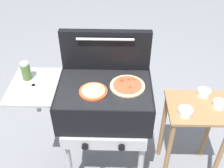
{
  "coord_description": "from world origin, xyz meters",
  "views": [
    {
      "loc": [
        0.09,
        -1.4,
        2.03
      ],
      "look_at": [
        0.05,
        0.0,
        0.92
      ],
      "focal_mm": 43.16,
      "sensor_mm": 36.0,
      "label": 1
    }
  ],
  "objects": [
    {
      "name": "topping_bowl_middle",
      "position": [
        0.8,
        0.0,
        0.76
      ],
      "size": [
        0.09,
        0.09,
        0.04
      ],
      "color": "silver",
      "rests_on": "prep_table"
    },
    {
      "name": "grill",
      "position": [
        -0.01,
        -0.0,
        0.76
      ],
      "size": [
        0.96,
        0.53,
        0.9
      ],
      "color": "black",
      "rests_on": "ground_plane"
    },
    {
      "name": "pizza_pepperoni",
      "position": [
        0.15,
        0.0,
        0.91
      ],
      "size": [
        0.23,
        0.23,
        0.04
      ],
      "color": "beige",
      "rests_on": "grill"
    },
    {
      "name": "topping_bowl_near",
      "position": [
        0.72,
        0.12,
        0.76
      ],
      "size": [
        0.09,
        0.09,
        0.04
      ],
      "color": "silver",
      "rests_on": "prep_table"
    },
    {
      "name": "ground_plane",
      "position": [
        0.0,
        0.0,
        0.0
      ],
      "size": [
        8.0,
        8.0,
        0.0
      ],
      "primitive_type": "plane",
      "color": "gray"
    },
    {
      "name": "pizza_cheese",
      "position": [
        -0.07,
        -0.06,
        0.91
      ],
      "size": [
        0.19,
        0.19,
        0.04
      ],
      "color": "#C64723",
      "rests_on": "grill"
    },
    {
      "name": "prep_table",
      "position": [
        0.66,
        0.0,
        0.53
      ],
      "size": [
        0.44,
        0.36,
        0.73
      ],
      "color": "olive",
      "rests_on": "ground_plane"
    },
    {
      "name": "grill_lid_open",
      "position": [
        0.0,
        0.21,
        1.05
      ],
      "size": [
        0.63,
        0.08,
        0.3
      ],
      "color": "black",
      "rests_on": "grill"
    },
    {
      "name": "sauce_jar",
      "position": [
        -0.54,
        0.07,
        0.96
      ],
      "size": [
        0.06,
        0.06,
        0.13
      ],
      "color": "#4C6B2D",
      "rests_on": "grill"
    },
    {
      "name": "topping_bowl_far",
      "position": [
        0.55,
        -0.08,
        0.76
      ],
      "size": [
        0.1,
        0.1,
        0.04
      ],
      "color": "silver",
      "rests_on": "prep_table"
    }
  ]
}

